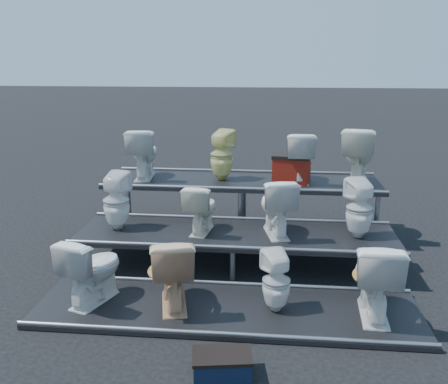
# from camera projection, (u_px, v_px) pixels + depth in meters

# --- Properties ---
(ground) EXTENTS (80.00, 80.00, 0.00)m
(ground) POSITION_uv_depth(u_px,v_px,m) (236.00, 265.00, 6.74)
(ground) COLOR black
(ground) RESTS_ON ground
(tier_front) EXTENTS (4.20, 1.20, 0.06)m
(tier_front) POSITION_uv_depth(u_px,v_px,m) (226.00, 309.00, 5.48)
(tier_front) COLOR black
(tier_front) RESTS_ON ground
(tier_mid) EXTENTS (4.20, 1.20, 0.46)m
(tier_mid) POSITION_uv_depth(u_px,v_px,m) (236.00, 249.00, 6.68)
(tier_mid) COLOR black
(tier_mid) RESTS_ON ground
(tier_back) EXTENTS (4.20, 1.20, 0.86)m
(tier_back) POSITION_uv_depth(u_px,v_px,m) (242.00, 206.00, 7.87)
(tier_back) COLOR black
(tier_back) RESTS_ON ground
(toilet_0) EXTENTS (0.66, 0.86, 0.78)m
(toilet_0) POSITION_uv_depth(u_px,v_px,m) (92.00, 269.00, 5.52)
(toilet_0) COLOR white
(toilet_0) RESTS_ON tier_front
(toilet_1) EXTENTS (0.63, 0.89, 0.82)m
(toilet_1) POSITION_uv_depth(u_px,v_px,m) (172.00, 270.00, 5.42)
(toilet_1) COLOR #D9AC80
(toilet_1) RESTS_ON tier_front
(toilet_2) EXTENTS (0.40, 0.40, 0.67)m
(toilet_2) POSITION_uv_depth(u_px,v_px,m) (276.00, 281.00, 5.33)
(toilet_2) COLOR white
(toilet_2) RESTS_ON tier_front
(toilet_3) EXTENTS (0.53, 0.87, 0.86)m
(toilet_3) POSITION_uv_depth(u_px,v_px,m) (375.00, 277.00, 5.21)
(toilet_3) COLOR white
(toilet_3) RESTS_ON tier_front
(toilet_4) EXTENTS (0.40, 0.41, 0.78)m
(toilet_4) POSITION_uv_depth(u_px,v_px,m) (116.00, 201.00, 6.67)
(toilet_4) COLOR white
(toilet_4) RESTS_ON tier_mid
(toilet_5) EXTENTS (0.45, 0.68, 0.65)m
(toilet_5) POSITION_uv_depth(u_px,v_px,m) (201.00, 208.00, 6.57)
(toilet_5) COLOR white
(toilet_5) RESTS_ON tier_mid
(toilet_6) EXTENTS (0.58, 0.82, 0.77)m
(toilet_6) POSITION_uv_depth(u_px,v_px,m) (276.00, 206.00, 6.46)
(toilet_6) COLOR white
(toilet_6) RESTS_ON tier_mid
(toilet_7) EXTENTS (0.44, 0.44, 0.77)m
(toilet_7) POSITION_uv_depth(u_px,v_px,m) (360.00, 208.00, 6.36)
(toilet_7) COLOR white
(toilet_7) RESTS_ON tier_mid
(toilet_8) EXTENTS (0.50, 0.80, 0.78)m
(toilet_8) POSITION_uv_depth(u_px,v_px,m) (143.00, 153.00, 7.81)
(toilet_8) COLOR white
(toilet_8) RESTS_ON tier_back
(toilet_9) EXTENTS (0.46, 0.46, 0.78)m
(toilet_9) POSITION_uv_depth(u_px,v_px,m) (222.00, 155.00, 7.69)
(toilet_9) COLOR #E1DE89
(toilet_9) RESTS_ON tier_back
(toilet_10) EXTENTS (0.44, 0.75, 0.76)m
(toilet_10) POSITION_uv_depth(u_px,v_px,m) (300.00, 157.00, 7.57)
(toilet_10) COLOR white
(toilet_10) RESTS_ON tier_back
(toilet_11) EXTENTS (0.65, 0.92, 0.85)m
(toilet_11) POSITION_uv_depth(u_px,v_px,m) (358.00, 155.00, 7.48)
(toilet_11) COLOR white
(toilet_11) RESTS_ON tier_back
(red_crate) EXTENTS (0.60, 0.51, 0.38)m
(red_crate) POSITION_uv_depth(u_px,v_px,m) (292.00, 170.00, 7.57)
(red_crate) COLOR maroon
(red_crate) RESTS_ON tier_back
(step_stool) EXTENTS (0.54, 0.38, 0.18)m
(step_stool) POSITION_uv_depth(u_px,v_px,m) (222.00, 366.00, 4.38)
(step_stool) COLOR black
(step_stool) RESTS_ON ground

